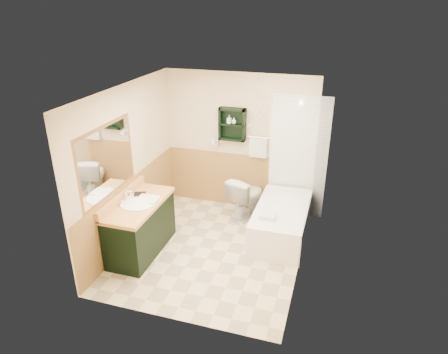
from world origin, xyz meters
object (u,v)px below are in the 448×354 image
vanity_book (133,189)px  soap_bottle_a (229,121)px  vanity (141,227)px  bathtub (281,222)px  wall_shelf (232,124)px  hair_dryer (216,142)px  soap_bottle_b (234,121)px  toilet (247,197)px

vanity_book → soap_bottle_a: soap_bottle_a is taller
vanity_book → vanity: bearing=-66.5°
bathtub → vanity_book: size_ratio=6.54×
vanity → bathtub: (1.92, 1.00, -0.14)m
wall_shelf → vanity_book: 1.99m
hair_dryer → bathtub: size_ratio=0.16×
hair_dryer → soap_bottle_b: 0.52m
vanity → vanity_book: bearing=134.5°
vanity → soap_bottle_b: bearing=61.8°
soap_bottle_a → soap_bottle_b: soap_bottle_b is taller
hair_dryer → toilet: size_ratio=0.32×
wall_shelf → hair_dryer: 0.46m
hair_dryer → soap_bottle_a: soap_bottle_a is taller
hair_dryer → soap_bottle_a: size_ratio=1.77×
hair_dryer → vanity: (-0.59, -1.76, -0.80)m
toilet → vanity_book: (-1.40, -1.31, 0.55)m
hair_dryer → soap_bottle_b: (0.33, -0.03, 0.40)m
vanity_book → soap_bottle_b: soap_bottle_b is taller
vanity → soap_bottle_b: 2.30m
hair_dryer → bathtub: (1.33, -0.76, -0.94)m
hair_dryer → vanity: 2.02m
soap_bottle_a → hair_dryer: bearing=173.2°
hair_dryer → bathtub: bearing=-29.9°
wall_shelf → soap_bottle_a: bearing=-174.3°
vanity_book → wall_shelf: bearing=34.9°
hair_dryer → vanity_book: size_ratio=1.05×
soap_bottle_b → toilet: bearing=-39.2°
bathtub → soap_bottle_b: (-0.99, 0.73, 1.34)m
bathtub → soap_bottle_a: (-1.07, 0.73, 1.33)m
wall_shelf → soap_bottle_b: bearing=-8.9°
wall_shelf → soap_bottle_a: (-0.05, -0.01, 0.05)m
vanity → vanity_book: 0.57m
bathtub → vanity: bearing=-152.5°
hair_dryer → bathtub: hair_dryer is taller
wall_shelf → vanity_book: (-1.06, -1.57, -0.63)m
vanity_book → soap_bottle_b: bearing=34.1°
vanity → vanity_book: size_ratio=5.53×
hair_dryer → soap_bottle_b: size_ratio=2.39×
soap_bottle_a → soap_bottle_b: size_ratio=1.35×
bathtub → soap_bottle_a: soap_bottle_a is taller
vanity → toilet: size_ratio=1.69×
vanity → toilet: 1.93m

